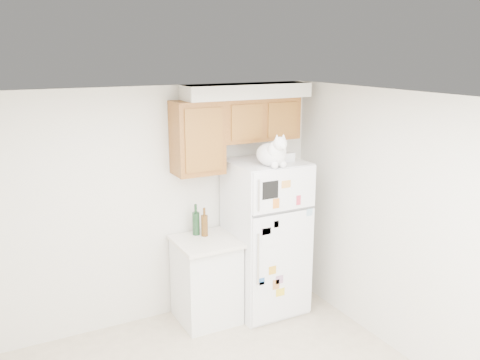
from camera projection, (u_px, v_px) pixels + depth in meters
room_shell at (235, 214)px, 3.72m from camera, size 3.84×4.04×2.52m
refrigerator at (266, 237)px, 5.57m from camera, size 0.76×0.78×1.70m
base_counter at (206, 279)px, 5.42m from camera, size 0.64×0.64×0.92m
cat at (273, 153)px, 5.11m from camera, size 0.34×0.50×0.35m
storage_box_back at (275, 153)px, 5.54m from camera, size 0.21×0.18×0.10m
storage_box_front at (286, 157)px, 5.37m from camera, size 0.15×0.11×0.09m
bottle_green at (196, 219)px, 5.41m from camera, size 0.08×0.08×0.34m
bottle_amber at (204, 222)px, 5.37m from camera, size 0.07×0.07×0.31m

